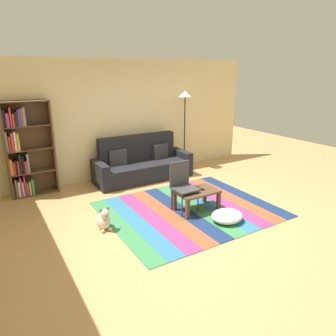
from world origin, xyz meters
TOP-DOWN VIEW (x-y plane):
  - ground_plane at (0.00, 0.00)m, footprint 14.00×14.00m
  - back_wall at (0.00, 2.55)m, footprint 6.80×0.10m
  - rug at (0.11, 0.03)m, footprint 2.96×2.46m
  - couch at (0.16, 2.02)m, footprint 2.26×0.80m
  - bookshelf at (-2.26, 2.31)m, footprint 0.90×0.28m
  - coffee_table at (0.22, -0.07)m, footprint 0.76×0.49m
  - pouf at (0.39, -0.70)m, footprint 0.55×0.48m
  - dog at (-1.47, 0.14)m, footprint 0.22×0.35m
  - standing_lamp at (1.48, 2.21)m, footprint 0.32×0.32m
  - tv_remote at (0.29, -0.06)m, footprint 0.13×0.14m
  - folding_chair at (0.00, 0.09)m, footprint 0.40×0.40m

SIDE VIEW (x-z plane):
  - ground_plane at x=0.00m, z-range 0.00..0.00m
  - rug at x=0.11m, z-range 0.00..0.01m
  - pouf at x=0.39m, z-range 0.01..0.20m
  - dog at x=-1.47m, z-range -0.04..0.36m
  - coffee_table at x=0.22m, z-range 0.13..0.51m
  - couch at x=0.16m, z-range -0.16..0.84m
  - tv_remote at x=0.29m, z-range 0.39..0.41m
  - folding_chair at x=0.00m, z-range 0.08..0.98m
  - bookshelf at x=-2.26m, z-range -0.04..1.86m
  - back_wall at x=0.00m, z-range 0.00..2.70m
  - standing_lamp at x=1.48m, z-range 0.66..2.62m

